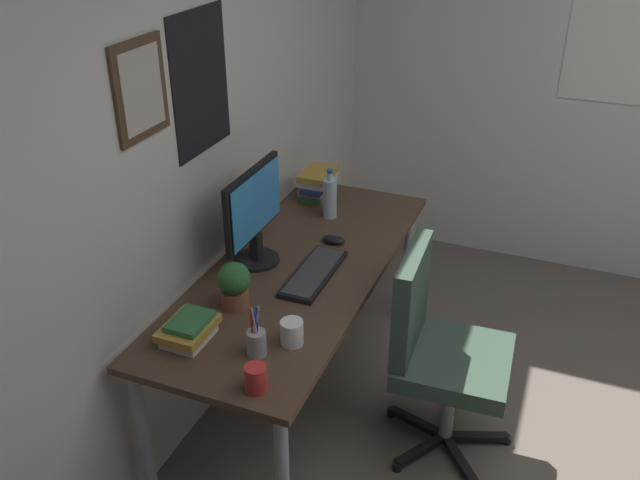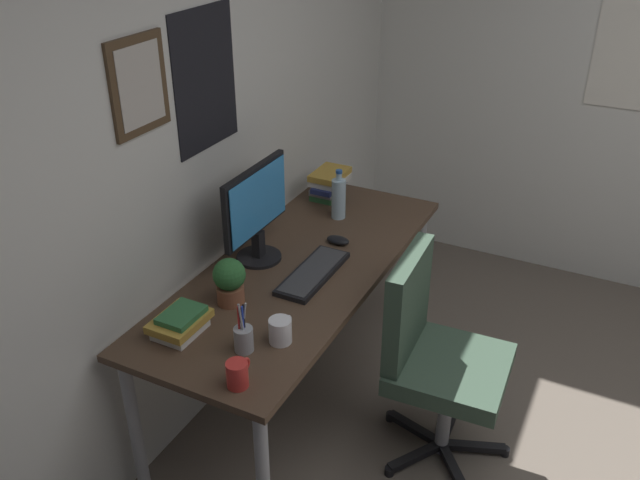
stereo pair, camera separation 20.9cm
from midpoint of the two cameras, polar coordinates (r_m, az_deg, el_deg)
name	(u,v)px [view 2 (the right image)]	position (r m, az deg, el deg)	size (l,w,h in m)	color
wall_back	(164,154)	(2.67, -10.91, 7.16)	(4.40, 0.10, 2.60)	silver
desk	(300,280)	(2.97, 0.29, -3.45)	(1.75, 0.70, 0.75)	#4C3828
office_chair	(433,351)	(2.86, 11.65, -9.26)	(0.56, 0.57, 0.95)	#334738
monitor	(256,210)	(2.88, -3.36, 2.51)	(0.46, 0.20, 0.43)	black
keyboard	(313,273)	(2.86, 1.50, -2.85)	(0.43, 0.15, 0.03)	black
computer_mouse	(338,240)	(3.10, 3.47, -0.05)	(0.06, 0.11, 0.04)	black
water_bottle	(339,198)	(3.30, 3.41, 3.55)	(0.07, 0.07, 0.25)	silver
coffee_mug_near	(281,330)	(2.46, -0.91, -7.73)	(0.12, 0.08, 0.10)	white
coffee_mug_far	(238,374)	(2.28, -4.33, -11.31)	(0.11, 0.07, 0.09)	red
potted_plant	(229,280)	(2.65, -5.45, -3.45)	(0.13, 0.13, 0.20)	brown
pen_cup	(244,338)	(2.42, -4.02, -8.33)	(0.07, 0.07, 0.20)	#9EA0A5
book_stack_left	(329,183)	(3.51, 2.45, 4.78)	(0.23, 0.16, 0.15)	#33723F
book_stack_right	(180,323)	(2.54, -9.46, -6.97)	(0.21, 0.16, 0.08)	silver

